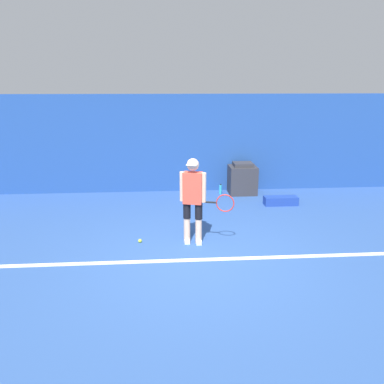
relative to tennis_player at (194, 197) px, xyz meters
name	(u,v)px	position (x,y,z in m)	size (l,w,h in m)	color
ground_plane	(200,259)	(0.05, -0.71, -0.89)	(24.00, 24.00, 0.00)	#2D5193
back_wall	(185,144)	(0.05, 3.58, 0.42)	(24.00, 0.10, 2.61)	#234C99
court_baseline	(200,260)	(0.05, -0.73, -0.88)	(21.60, 0.10, 0.01)	white
tennis_player	(194,197)	(0.00, 0.00, 0.00)	(0.97, 0.35, 1.60)	beige
tennis_ball	(140,241)	(-1.00, 0.08, -0.85)	(0.07, 0.07, 0.07)	#D1E533
covered_chair	(242,179)	(1.56, 3.17, -0.49)	(0.73, 0.62, 0.85)	#333338
equipment_bag	(281,201)	(2.31, 2.11, -0.78)	(0.82, 0.29, 0.21)	#1E3D99
water_bottle	(220,189)	(0.97, 3.16, -0.76)	(0.08, 0.08, 0.27)	#33ADD6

